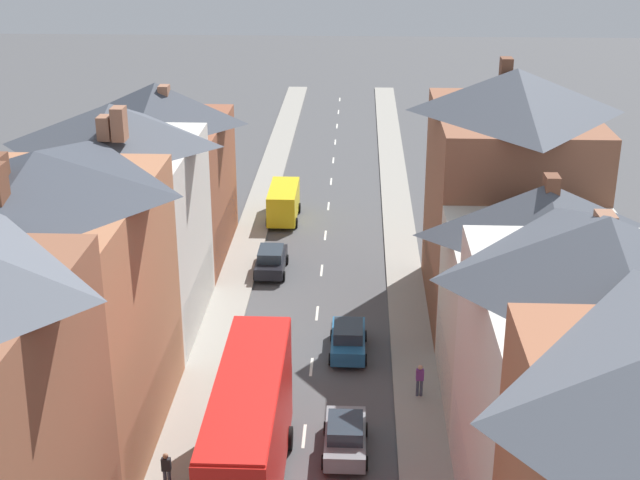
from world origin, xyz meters
TOP-DOWN VIEW (x-y plane):
  - pavement_left at (-5.10, 38.00)m, footprint 2.20×104.00m
  - pavement_right at (5.10, 38.00)m, footprint 2.20×104.00m
  - centre_line_dashes at (0.00, 36.00)m, footprint 0.14×97.80m
  - terrace_row_left at (-10.19, 14.29)m, footprint 8.00×57.23m
  - terrace_row_right at (10.19, 12.92)m, footprint 8.00×48.25m
  - double_decker_bus_lead at (-1.81, 13.76)m, footprint 2.74×10.80m
  - car_near_blue at (1.80, 16.88)m, footprint 1.90×3.93m
  - car_near_silver at (-3.10, 23.51)m, footprint 1.90×4.49m
  - car_parked_left_a at (-3.10, 35.59)m, footprint 1.90×4.20m
  - car_parked_right_a at (1.80, 25.48)m, footprint 1.90×4.07m
  - car_mid_black at (-3.10, 15.72)m, footprint 1.90×3.93m
  - delivery_van at (-3.10, 44.99)m, footprint 2.20×5.20m
  - pedestrian_mid_left at (-5.14, 14.01)m, footprint 0.36×0.22m
  - pedestrian_mid_right at (5.16, 21.33)m, footprint 0.36×0.22m

SIDE VIEW (x-z plane):
  - centre_line_dashes at x=0.00m, z-range 0.00..0.01m
  - pavement_left at x=-5.10m, z-range 0.00..0.14m
  - pavement_right at x=5.10m, z-range 0.00..0.14m
  - car_mid_black at x=-3.10m, z-range 0.01..1.59m
  - car_near_blue at x=1.80m, z-range 0.01..1.62m
  - car_parked_left_a at x=-3.10m, z-range 0.01..1.62m
  - car_parked_right_a at x=1.80m, z-range 0.01..1.65m
  - car_near_silver at x=-3.10m, z-range 0.01..1.65m
  - pedestrian_mid_left at x=-5.14m, z-range 0.23..1.84m
  - pedestrian_mid_right at x=5.16m, z-range 0.23..1.84m
  - delivery_van at x=-3.10m, z-range 0.13..2.54m
  - double_decker_bus_lead at x=-1.81m, z-range 0.17..5.47m
  - terrace_row_right at x=10.19m, z-range -0.93..13.62m
  - terrace_row_left at x=-10.19m, z-range -0.89..13.59m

